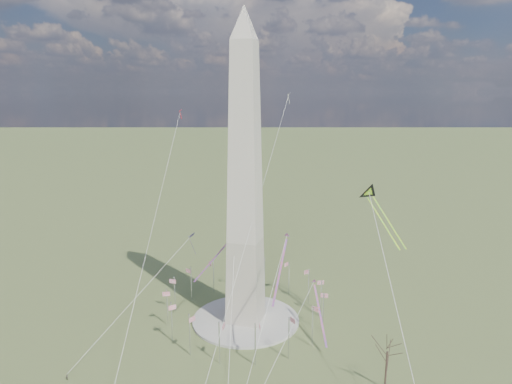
% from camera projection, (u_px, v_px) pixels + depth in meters
% --- Properties ---
extents(ground, '(2000.00, 2000.00, 0.00)m').
position_uv_depth(ground, '(246.00, 321.00, 154.38)').
color(ground, '#466130').
rests_on(ground, ground).
extents(plaza, '(36.00, 36.00, 0.80)m').
position_uv_depth(plaza, '(246.00, 319.00, 154.29)').
color(plaza, '#A7A699').
rests_on(plaza, ground).
extents(washington_monument, '(15.56, 15.56, 100.00)m').
position_uv_depth(washington_monument, '(245.00, 182.00, 144.10)').
color(washington_monument, '#B9B09B').
rests_on(washington_monument, plaza).
extents(flagpole_ring, '(54.40, 54.40, 13.00)m').
position_uv_depth(flagpole_ring, '(246.00, 301.00, 152.82)').
color(flagpole_ring, silver).
rests_on(flagpole_ring, ground).
extents(tree_near, '(9.24, 9.24, 16.17)m').
position_uv_depth(tree_near, '(387.00, 349.00, 116.41)').
color(tree_near, '#48362C').
rests_on(tree_near, ground).
extents(person_west, '(0.80, 0.67, 1.49)m').
position_uv_depth(person_west, '(67.00, 377.00, 122.62)').
color(person_west, gray).
rests_on(person_west, ground).
extents(kite_delta_black, '(15.48, 18.43, 16.25)m').
position_uv_depth(kite_delta_black, '(371.00, 196.00, 141.59)').
color(kite_delta_black, black).
rests_on(kite_delta_black, ground).
extents(kite_diamond_purple, '(2.19, 2.89, 8.44)m').
position_uv_depth(kite_diamond_purple, '(192.00, 238.00, 163.03)').
color(kite_diamond_purple, navy).
rests_on(kite_diamond_purple, ground).
extents(kite_streamer_left, '(1.99, 21.17, 14.54)m').
position_uv_depth(kite_streamer_left, '(282.00, 259.00, 132.29)').
color(kite_streamer_left, '#FF5128').
rests_on(kite_streamer_left, ground).
extents(kite_streamer_mid, '(9.81, 17.36, 13.03)m').
position_uv_depth(kite_streamer_mid, '(221.00, 250.00, 151.48)').
color(kite_streamer_mid, '#FF5128').
rests_on(kite_streamer_mid, ground).
extents(kite_streamer_right, '(7.95, 18.83, 13.49)m').
position_uv_depth(kite_streamer_right, '(318.00, 304.00, 143.91)').
color(kite_streamer_right, '#FF5128').
rests_on(kite_streamer_right, ground).
extents(kite_small_red, '(1.38, 1.54, 4.21)m').
position_uv_depth(kite_small_red, '(180.00, 112.00, 188.71)').
color(kite_small_red, red).
rests_on(kite_small_red, ground).
extents(kite_small_white, '(1.30, 2.09, 4.72)m').
position_uv_depth(kite_small_white, '(289.00, 95.00, 178.15)').
color(kite_small_white, silver).
rests_on(kite_small_white, ground).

